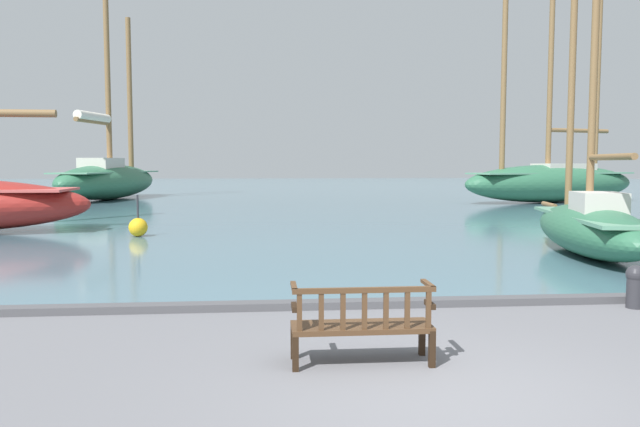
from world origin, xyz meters
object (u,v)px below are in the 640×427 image
object	(u,v)px
sailboat_centre_channel	(591,224)
sailboat_nearest_starboard	(108,177)
mooring_bollard	(635,284)
park_bench	(362,323)
sailboat_far_starboard	(552,179)
channel_buoy	(138,227)

from	to	relation	value
sailboat_centre_channel	sailboat_nearest_starboard	bearing A→B (deg)	124.79
sailboat_nearest_starboard	mooring_bollard	distance (m)	33.51
park_bench	sailboat_far_starboard	bearing A→B (deg)	60.69
park_bench	sailboat_centre_channel	distance (m)	9.95
sailboat_far_starboard	channel_buoy	size ratio (longest dim) A/B	11.53
channel_buoy	sailboat_nearest_starboard	bearing A→B (deg)	105.83
sailboat_far_starboard	channel_buoy	world-z (taller)	sailboat_far_starboard
sailboat_far_starboard	mooring_bollard	distance (m)	26.56
mooring_bollard	channel_buoy	size ratio (longest dim) A/B	0.54
sailboat_centre_channel	channel_buoy	distance (m)	12.54
sailboat_nearest_starboard	sailboat_far_starboard	distance (m)	26.11
sailboat_nearest_starboard	sailboat_centre_channel	bearing A→B (deg)	-55.21
park_bench	sailboat_far_starboard	world-z (taller)	sailboat_far_starboard
sailboat_far_starboard	channel_buoy	xyz separation A→B (m)	(-19.89, -14.63, -1.05)
channel_buoy	sailboat_far_starboard	bearing A→B (deg)	36.33
sailboat_far_starboard	park_bench	bearing A→B (deg)	-119.31
sailboat_centre_channel	sailboat_nearest_starboard	world-z (taller)	sailboat_nearest_starboard
park_bench	sailboat_centre_channel	size ratio (longest dim) A/B	0.19
mooring_bollard	channel_buoy	bearing A→B (deg)	134.29
sailboat_nearest_starboard	mooring_bollard	bearing A→B (deg)	-62.91
park_bench	mooring_bollard	distance (m)	5.27
sailboat_nearest_starboard	mooring_bollard	size ratio (longest dim) A/B	19.83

